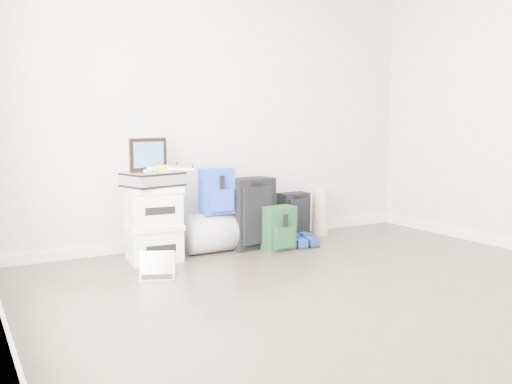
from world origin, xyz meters
TOP-DOWN VIEW (x-y plane):
  - ground at (0.00, 0.00)m, footprint 5.00×5.00m
  - room_envelope at (0.00, 0.02)m, footprint 4.52×5.02m
  - boxes_stack at (-0.91, 2.06)m, footprint 0.49×0.41m
  - briefcase at (-0.91, 2.06)m, footprint 0.54×0.45m
  - painting at (-0.91, 2.16)m, footprint 0.38×0.14m
  - drone at (-0.83, 2.04)m, footprint 0.46×0.46m
  - duffel_bag at (-0.28, 2.11)m, footprint 0.60×0.37m
  - blue_backpack at (-0.28, 2.08)m, footprint 0.31×0.24m
  - large_suitcase at (0.07, 2.07)m, footprint 0.48×0.34m
  - green_backpack at (0.27, 1.86)m, footprint 0.31×0.23m
  - carry_on at (0.67, 2.21)m, footprint 0.32×0.22m
  - shoes at (0.57, 1.87)m, footprint 0.27×0.28m
  - rolled_rug at (1.04, 2.24)m, footprint 0.17×0.17m
  - laptop at (-1.07, 1.54)m, footprint 0.33×0.29m

SIDE VIEW (x-z plane):
  - ground at x=0.00m, z-range 0.00..0.00m
  - shoes at x=0.57m, z-range 0.00..0.09m
  - laptop at x=-1.07m, z-range -0.05..0.15m
  - duffel_bag at x=-0.28m, z-range 0.00..0.37m
  - green_backpack at x=0.27m, z-range -0.01..0.42m
  - carry_on at x=0.67m, z-range 0.00..0.49m
  - rolled_rug at x=1.04m, z-range 0.00..0.53m
  - boxes_stack at x=-0.91m, z-range 0.00..0.66m
  - large_suitcase at x=0.07m, z-range 0.00..0.69m
  - blue_backpack at x=-0.28m, z-range 0.36..0.79m
  - briefcase at x=-0.91m, z-range 0.66..0.79m
  - drone at x=-0.83m, z-range 0.79..0.85m
  - painting at x=-0.91m, z-range 0.79..1.08m
  - room_envelope at x=0.00m, z-range 0.37..3.08m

